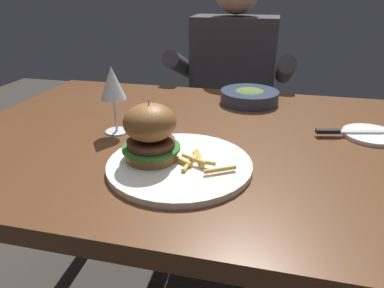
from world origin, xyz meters
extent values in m
cube|color=#56331C|center=(0.00, 0.00, 0.72)|extent=(1.30, 0.88, 0.04)
cylinder|color=#56331C|center=(-0.59, 0.38, 0.35)|extent=(0.06, 0.06, 0.70)
cylinder|color=#56331C|center=(0.59, 0.38, 0.35)|extent=(0.06, 0.06, 0.70)
cylinder|color=white|center=(-0.01, -0.19, 0.75)|extent=(0.31, 0.31, 0.01)
cylinder|color=#9E6B38|center=(-0.08, -0.18, 0.77)|extent=(0.11, 0.11, 0.02)
cylinder|color=#2D7028|center=(-0.08, -0.18, 0.78)|extent=(0.12, 0.12, 0.01)
cylinder|color=brown|center=(-0.08, -0.18, 0.79)|extent=(0.10, 0.10, 0.02)
ellipsoid|color=brown|center=(-0.08, -0.18, 0.84)|extent=(0.11, 0.11, 0.08)
cylinder|color=#CCB78C|center=(-0.08, -0.18, 0.86)|extent=(0.00, 0.00, 0.05)
cylinder|color=#EABC5B|center=(0.01, -0.20, 0.76)|extent=(0.02, 0.07, 0.01)
cylinder|color=gold|center=(0.03, -0.17, 0.76)|extent=(0.04, 0.07, 0.01)
cylinder|color=#E0B251|center=(-0.01, -0.19, 0.76)|extent=(0.05, 0.03, 0.01)
cylinder|color=#E0B251|center=(0.02, -0.17, 0.76)|extent=(0.04, 0.06, 0.01)
cylinder|color=gold|center=(0.08, -0.21, 0.76)|extent=(0.06, 0.04, 0.01)
cylinder|color=#EABC5B|center=(0.02, -0.19, 0.77)|extent=(0.06, 0.03, 0.01)
cylinder|color=#EABC5B|center=(0.04, -0.20, 0.77)|extent=(0.05, 0.02, 0.01)
cylinder|color=silver|center=(-0.23, -0.03, 0.74)|extent=(0.06, 0.06, 0.00)
cylinder|color=silver|center=(-0.23, -0.03, 0.79)|extent=(0.01, 0.01, 0.09)
cone|color=silver|center=(-0.23, -0.03, 0.87)|extent=(0.07, 0.07, 0.08)
cylinder|color=white|center=(0.42, 0.09, 0.74)|extent=(0.14, 0.14, 0.01)
cube|color=silver|center=(0.42, 0.09, 0.75)|extent=(0.16, 0.05, 0.00)
cube|color=black|center=(0.31, 0.06, 0.76)|extent=(0.06, 0.03, 0.01)
cylinder|color=#2D384C|center=(0.09, 0.30, 0.76)|extent=(0.19, 0.19, 0.04)
ellipsoid|color=#4C662D|center=(0.09, 0.30, 0.77)|extent=(0.10, 0.10, 0.02)
cube|color=#282833|center=(-0.01, 0.72, 0.23)|extent=(0.30, 0.22, 0.46)
cube|color=#333338|center=(-0.01, 0.72, 0.72)|extent=(0.36, 0.20, 0.52)
cylinder|color=#333338|center=(-0.23, 0.64, 0.78)|extent=(0.07, 0.34, 0.18)
cylinder|color=#333338|center=(0.21, 0.64, 0.78)|extent=(0.07, 0.34, 0.18)
camera|label=1|loc=(0.16, -0.81, 1.09)|focal=32.00mm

